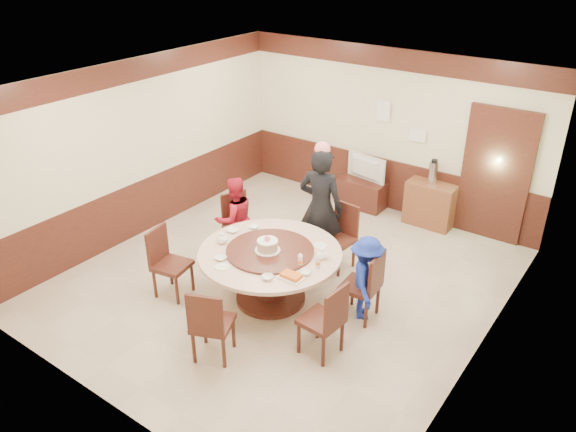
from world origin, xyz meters
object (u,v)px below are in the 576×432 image
Objects in this scene: banquet_table at (270,266)px; tv_stand at (362,193)px; person_blue at (366,278)px; birthday_cake at (268,245)px; person_red at (235,219)px; thermos at (433,173)px; shrimp_platter at (291,276)px; television at (363,168)px; person_standing at (321,208)px; side_cabinet at (430,204)px.

banquet_table is 2.20× the size of tv_stand.
person_blue is 1.34× the size of tv_stand.
birthday_cake is at bearing -104.63° from banquet_table.
person_red is at bearing 55.26° from person_blue.
shrimp_platter is at bearing -93.86° from thermos.
banquet_table is 1.26m from person_blue.
television is (-1.01, 3.61, -0.05)m from shrimp_platter.
birthday_cake reaches higher than banquet_table.
person_standing is 1.29m from person_red.
person_blue reaches higher than side_cabinet.
television is at bearing -170.58° from person_red.
side_cabinet is at bearing 167.92° from person_red.
shrimp_platter is at bearing 84.81° from person_red.
banquet_table is 3.42m from thermos.
thermos reaches higher than shrimp_platter.
birthday_cake reaches higher than tv_stand.
thermos reaches higher than banquet_table.
side_cabinet is at bearing -23.78° from person_blue.
shrimp_platter is 3.79m from tv_stand.
banquet_table is at bearing 78.66° from person_blue.
thermos is (1.25, 0.03, 0.69)m from tv_stand.
birthday_cake is 3.43m from thermos.
banquet_table is 4.92× the size of thermos.
banquet_table is 1.26m from person_red.
shrimp_platter is at bearing -94.11° from side_cabinet.
shrimp_platter is at bearing 99.99° from person_standing.
person_red is 1.64× the size of television.
side_cabinet is at bearing 85.89° from shrimp_platter.
person_blue is 1.00m from shrimp_platter.
television is 0.99× the size of side_cabinet.
tv_stand is (-1.01, 3.61, -0.53)m from shrimp_platter.
tv_stand is 0.48m from television.
birthday_cake is (-1.20, -0.45, 0.29)m from person_blue.
person_red is 2.76m from television.
tv_stand is at bearing -88.94° from person_standing.
birthday_cake is at bearing 152.04° from shrimp_platter.
birthday_cake is at bearing 78.69° from person_standing.
person_red reaches higher than side_cabinet.
person_red is at bearing -104.36° from tv_stand.
tv_stand is at bearing -178.65° from side_cabinet.
side_cabinet is (-0.34, 2.87, -0.20)m from person_blue.
person_standing is at bearing 89.73° from banquet_table.
shrimp_platter is (1.69, -0.94, 0.13)m from person_red.
shrimp_platter is 0.35× the size of tv_stand.
person_red is at bearing -125.86° from side_cabinet.
side_cabinet is at bearing -122.59° from person_standing.
birthday_cake is 0.42× the size of television.
tv_stand is (-1.61, 2.84, -0.32)m from person_blue.
person_red is 1.94m from shrimp_platter.
thermos is at bearing 75.76° from birthday_cake.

